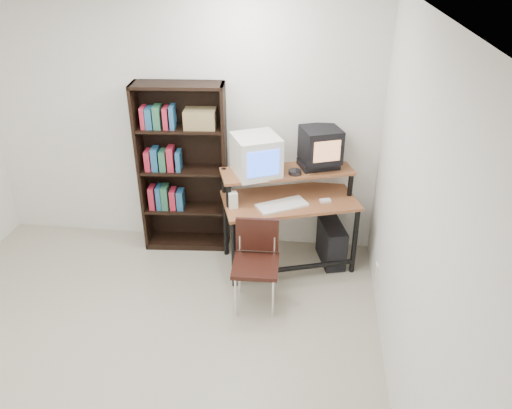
# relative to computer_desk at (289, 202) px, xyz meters

# --- Properties ---
(floor) EXTENTS (4.00, 4.00, 0.01)m
(floor) POSITION_rel_computer_desk_xyz_m (-1.15, -1.62, -0.70)
(floor) COLOR #B1AA93
(floor) RESTS_ON ground
(ceiling) EXTENTS (4.00, 4.00, 0.01)m
(ceiling) POSITION_rel_computer_desk_xyz_m (-1.15, -1.62, 1.91)
(ceiling) COLOR white
(ceiling) RESTS_ON back_wall
(back_wall) EXTENTS (4.00, 0.01, 2.60)m
(back_wall) POSITION_rel_computer_desk_xyz_m (-1.15, 0.38, 0.61)
(back_wall) COLOR silver
(back_wall) RESTS_ON floor
(right_wall) EXTENTS (0.01, 4.00, 2.60)m
(right_wall) POSITION_rel_computer_desk_xyz_m (0.85, -1.62, 0.61)
(right_wall) COLOR silver
(right_wall) RESTS_ON floor
(computer_desk) EXTENTS (1.40, 0.99, 0.98)m
(computer_desk) POSITION_rel_computer_desk_xyz_m (0.00, 0.00, 0.00)
(computer_desk) COLOR brown
(computer_desk) RESTS_ON floor
(crt_monitor) EXTENTS (0.53, 0.53, 0.38)m
(crt_monitor) POSITION_rel_computer_desk_xyz_m (-0.32, 0.00, 0.47)
(crt_monitor) COLOR white
(crt_monitor) RESTS_ON computer_desk
(vcr) EXTENTS (0.43, 0.37, 0.08)m
(vcr) POSITION_rel_computer_desk_xyz_m (0.26, 0.22, 0.32)
(vcr) COLOR black
(vcr) RESTS_ON computer_desk
(crt_tv) EXTENTS (0.44, 0.44, 0.33)m
(crt_tv) POSITION_rel_computer_desk_xyz_m (0.27, 0.21, 0.52)
(crt_tv) COLOR black
(crt_tv) RESTS_ON vcr
(cd_spindle) EXTENTS (0.16, 0.16, 0.05)m
(cd_spindle) POSITION_rel_computer_desk_xyz_m (0.04, 0.02, 0.30)
(cd_spindle) COLOR #26262B
(cd_spindle) RESTS_ON computer_desk
(keyboard) EXTENTS (0.51, 0.42, 0.03)m
(keyboard) POSITION_rel_computer_desk_xyz_m (-0.05, -0.17, 0.04)
(keyboard) COLOR white
(keyboard) RESTS_ON computer_desk
(mousepad) EXTENTS (0.25, 0.21, 0.01)m
(mousepad) POSITION_rel_computer_desk_xyz_m (0.35, -0.04, 0.03)
(mousepad) COLOR black
(mousepad) RESTS_ON computer_desk
(mouse) EXTENTS (0.11, 0.09, 0.03)m
(mouse) POSITION_rel_computer_desk_xyz_m (0.35, -0.03, 0.05)
(mouse) COLOR white
(mouse) RESTS_ON mousepad
(desk_speaker) EXTENTS (0.10, 0.10, 0.17)m
(desk_speaker) POSITION_rel_computer_desk_xyz_m (-0.51, -0.25, 0.11)
(desk_speaker) COLOR white
(desk_speaker) RESTS_ON computer_desk
(pc_tower) EXTENTS (0.31, 0.49, 0.42)m
(pc_tower) POSITION_rel_computer_desk_xyz_m (0.44, 0.07, -0.48)
(pc_tower) COLOR black
(pc_tower) RESTS_ON floor
(school_chair) EXTENTS (0.41, 0.41, 0.80)m
(school_chair) POSITION_rel_computer_desk_xyz_m (-0.24, -0.66, -0.21)
(school_chair) COLOR black
(school_chair) RESTS_ON floor
(bookshelf) EXTENTS (0.90, 0.37, 1.76)m
(bookshelf) POSITION_rel_computer_desk_xyz_m (-1.09, 0.23, 0.21)
(bookshelf) COLOR black
(bookshelf) RESTS_ON floor
(wall_outlet) EXTENTS (0.02, 0.08, 0.12)m
(wall_outlet) POSITION_rel_computer_desk_xyz_m (0.84, -0.47, -0.39)
(wall_outlet) COLOR beige
(wall_outlet) RESTS_ON right_wall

